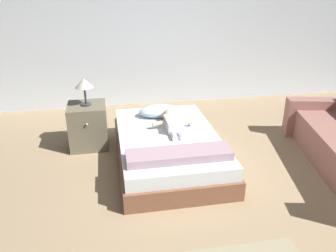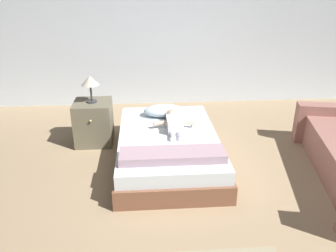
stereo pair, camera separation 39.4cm
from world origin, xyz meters
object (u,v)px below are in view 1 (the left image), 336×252
(toothbrush, at_px, (189,123))
(lamp, at_px, (84,84))
(pillow, at_px, (159,111))
(baby, at_px, (172,122))
(bed, at_px, (168,147))
(nightstand, at_px, (88,126))

(toothbrush, height_order, lamp, lamp)
(lamp, bearing_deg, pillow, -0.58)
(toothbrush, bearing_deg, baby, -163.77)
(toothbrush, bearing_deg, bed, -142.27)
(baby, distance_m, lamp, 1.18)
(bed, xyz_separation_m, nightstand, (-0.94, 0.58, 0.11))
(bed, bearing_deg, nightstand, 148.16)
(baby, bearing_deg, lamp, 158.35)
(toothbrush, height_order, nightstand, nightstand)
(pillow, xyz_separation_m, toothbrush, (0.32, -0.33, -0.07))
(bed, bearing_deg, baby, 63.67)
(pillow, relative_size, baby, 0.80)
(pillow, xyz_separation_m, baby, (0.10, -0.40, -0.00))
(bed, xyz_separation_m, pillow, (-0.01, 0.57, 0.25))
(toothbrush, xyz_separation_m, nightstand, (-1.25, 0.34, -0.08))
(toothbrush, distance_m, nightstand, 1.30)
(pillow, distance_m, toothbrush, 0.47)
(bed, relative_size, toothbrush, 13.21)
(bed, relative_size, lamp, 5.51)
(bed, bearing_deg, toothbrush, 37.73)
(toothbrush, bearing_deg, nightstand, 164.72)
(pillow, bearing_deg, baby, -75.85)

